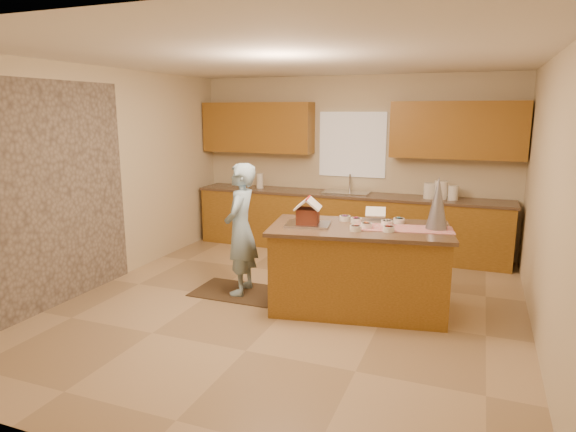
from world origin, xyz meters
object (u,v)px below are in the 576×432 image
at_px(boy, 241,229).
at_px(tinsel_tree, 438,203).
at_px(island_base, 359,270).
at_px(gingerbread_house, 308,214).

bearing_deg(boy, tinsel_tree, 87.36).
height_order(tinsel_tree, boy, boy).
bearing_deg(tinsel_tree, boy, -174.55).
bearing_deg(island_base, boy, 170.88).
relative_size(tinsel_tree, boy, 0.36).
xyz_separation_m(island_base, boy, (-1.43, -0.02, 0.35)).
relative_size(boy, gingerbread_house, 4.74).
distance_m(tinsel_tree, boy, 2.25).
relative_size(island_base, boy, 1.18).
height_order(island_base, gingerbread_house, gingerbread_house).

